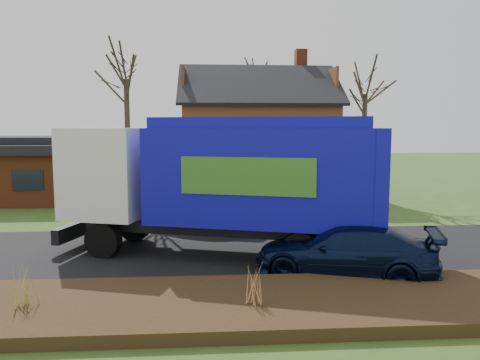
{
  "coord_description": "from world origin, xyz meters",
  "views": [
    {
      "loc": [
        -1.14,
        -15.75,
        4.26
      ],
      "look_at": [
        0.15,
        2.5,
        2.19
      ],
      "focal_mm": 35.0,
      "sensor_mm": 36.0,
      "label": 1
    }
  ],
  "objects": [
    {
      "name": "road",
      "position": [
        0.0,
        0.0,
        0.01
      ],
      "size": [
        80.0,
        7.0,
        0.02
      ],
      "primitive_type": "cube",
      "color": "black",
      "rests_on": "ground"
    },
    {
      "name": "navy_wagon",
      "position": [
        2.78,
        -2.95,
        0.74
      ],
      "size": [
        5.51,
        3.55,
        1.49
      ],
      "primitive_type": "imported",
      "rotation": [
        0.0,
        0.0,
        -1.88
      ],
      "color": "black",
      "rests_on": "ground"
    },
    {
      "name": "grass_clump_west",
      "position": [
        -5.17,
        -5.4,
        0.75
      ],
      "size": [
        0.34,
        0.28,
        0.91
      ],
      "color": "#A8984A",
      "rests_on": "mulch_verge"
    },
    {
      "name": "main_house",
      "position": [
        1.49,
        13.91,
        4.03
      ],
      "size": [
        12.95,
        8.95,
        9.26
      ],
      "color": "beige",
      "rests_on": "ground"
    },
    {
      "name": "tree_front_east",
      "position": [
        8.1,
        11.27,
        7.17
      ],
      "size": [
        3.18,
        3.18,
        8.82
      ],
      "color": "#3E3025",
      "rests_on": "ground"
    },
    {
      "name": "ranch_house",
      "position": [
        -12.0,
        13.0,
        1.81
      ],
      "size": [
        9.8,
        8.2,
        3.7
      ],
      "color": "brown",
      "rests_on": "ground"
    },
    {
      "name": "grass_clump_mid",
      "position": [
        -0.09,
        -5.62,
        0.76
      ],
      "size": [
        0.33,
        0.27,
        0.92
      ],
      "color": "#B1844E",
      "rests_on": "mulch_verge"
    },
    {
      "name": "garbage_truck",
      "position": [
        -0.48,
        -0.49,
        2.63
      ],
      "size": [
        11.03,
        5.77,
        4.57
      ],
      "rotation": [
        0.0,
        0.0,
        -0.29
      ],
      "color": "black",
      "rests_on": "ground"
    },
    {
      "name": "tree_back",
      "position": [
        2.89,
        22.91,
        9.27
      ],
      "size": [
        3.51,
        3.51,
        11.12
      ],
      "color": "#423927",
      "rests_on": "ground"
    },
    {
      "name": "silver_sedan",
      "position": [
        -1.13,
        3.6,
        0.8
      ],
      "size": [
        5.15,
        3.5,
        1.61
      ],
      "primitive_type": "imported",
      "rotation": [
        0.0,
        0.0,
        1.16
      ],
      "color": "#A6AAAE",
      "rests_on": "ground"
    },
    {
      "name": "mulch_verge",
      "position": [
        0.0,
        -5.3,
        0.15
      ],
      "size": [
        80.0,
        3.5,
        0.3
      ],
      "primitive_type": "cube",
      "color": "black",
      "rests_on": "ground"
    },
    {
      "name": "tree_front_west",
      "position": [
        -5.41,
        9.94,
        7.79
      ],
      "size": [
        3.18,
        3.18,
        9.45
      ],
      "color": "#3A3123",
      "rests_on": "ground"
    },
    {
      "name": "ground",
      "position": [
        0.0,
        0.0,
        0.0
      ],
      "size": [
        120.0,
        120.0,
        0.0
      ],
      "primitive_type": "plane",
      "color": "#344D19",
      "rests_on": "ground"
    }
  ]
}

